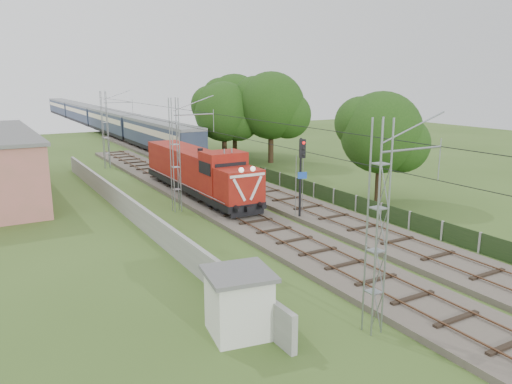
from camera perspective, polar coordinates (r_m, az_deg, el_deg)
ground at (r=27.39m, az=6.23°, el=-7.05°), size 140.00×140.00×0.00m
track_main at (r=32.94m, az=-0.96°, el=-3.17°), size 4.20×70.00×0.45m
track_side at (r=46.39m, az=-3.36°, el=1.56°), size 4.20×80.00×0.45m
catenary at (r=35.34m, az=-9.15°, el=4.20°), size 3.31×70.00×8.00m
boundary_wall at (r=34.92m, az=-14.40°, el=-1.69°), size 0.25×40.00×1.50m
fence at (r=34.38m, az=14.12°, el=-2.16°), size 0.12×32.00×1.20m
locomotive at (r=39.46m, az=-6.60°, el=2.39°), size 2.85×16.29×4.14m
coach_rake at (r=95.47m, az=-17.81°, el=8.25°), size 3.02×90.10×3.49m
signal_post at (r=32.59m, az=5.22°, el=3.12°), size 0.59×0.47×5.52m
relay_hut at (r=18.83m, az=-1.98°, el=-12.50°), size 2.74×2.74×2.46m
tree_a at (r=38.91m, az=14.19°, el=6.51°), size 6.46×6.15×8.38m
tree_b at (r=55.41m, az=1.83°, el=9.76°), size 7.72×7.35×10.01m
tree_c at (r=55.83m, az=-3.60°, el=9.07°), size 6.89×6.56×8.93m
tree_d at (r=62.69m, az=-2.40°, el=10.01°), size 7.56×7.20×9.80m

